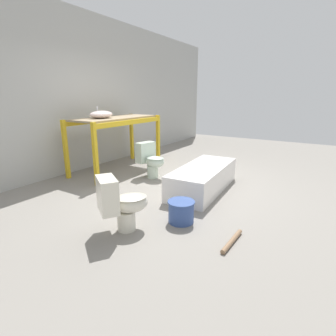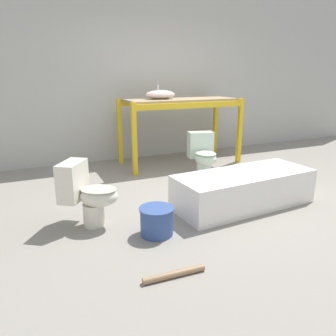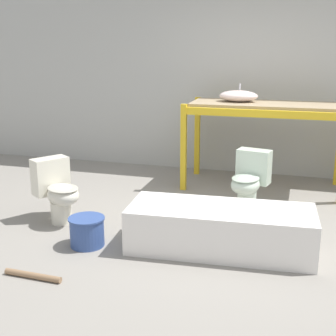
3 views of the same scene
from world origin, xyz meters
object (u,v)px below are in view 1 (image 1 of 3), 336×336
toilet_near (121,202)px  toilet_far (151,159)px  sink_basin (101,114)px  bathtub_main (203,176)px  bucket_white (181,211)px

toilet_near → toilet_far: (1.90, 0.95, 0.00)m
sink_basin → bathtub_main: size_ratio=0.29×
sink_basin → toilet_far: bearing=-73.4°
sink_basin → bucket_white: sink_basin is taller
bathtub_main → bucket_white: (-1.22, -0.26, -0.09)m
toilet_near → toilet_far: bearing=-29.4°
toilet_far → bathtub_main: bearing=-83.3°
bathtub_main → toilet_far: bearing=80.5°
bathtub_main → toilet_near: (-1.79, 0.22, 0.12)m
bathtub_main → toilet_near: bearing=169.1°
sink_basin → toilet_far: 1.30m
bathtub_main → bucket_white: 1.25m
bathtub_main → toilet_far: toilet_far is taller
toilet_far → bucket_white: bearing=-120.8°
toilet_near → bucket_white: size_ratio=1.96×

